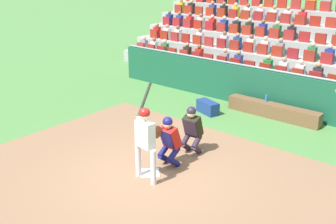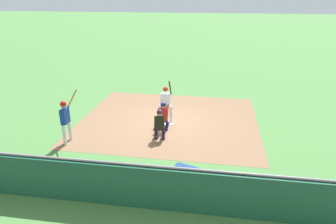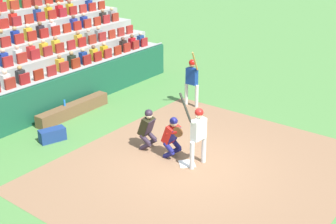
# 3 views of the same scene
# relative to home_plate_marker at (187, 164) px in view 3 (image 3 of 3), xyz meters

# --- Properties ---
(ground_plane) EXTENTS (160.00, 160.00, 0.00)m
(ground_plane) POSITION_rel_home_plate_marker_xyz_m (0.00, 0.00, -0.02)
(ground_plane) COLOR #4D8240
(infield_dirt_patch) EXTENTS (8.46, 7.47, 0.01)m
(infield_dirt_patch) POSITION_rel_home_plate_marker_xyz_m (0.00, 0.50, -0.01)
(infield_dirt_patch) COLOR #8B6549
(infield_dirt_patch) RESTS_ON ground_plane
(home_plate_marker) EXTENTS (0.62, 0.62, 0.02)m
(home_plate_marker) POSITION_rel_home_plate_marker_xyz_m (0.00, 0.00, 0.00)
(home_plate_marker) COLOR white
(home_plate_marker) RESTS_ON infield_dirt_patch
(batter_at_plate) EXTENTS (0.66, 0.63, 2.17)m
(batter_at_plate) POSITION_rel_home_plate_marker_xyz_m (-0.12, 0.27, 1.07)
(batter_at_plate) COLOR silver
(batter_at_plate) RESTS_ON ground_plane
(catcher_crouching) EXTENTS (0.48, 0.72, 1.30)m
(catcher_crouching) POSITION_rel_home_plate_marker_xyz_m (-0.08, -0.58, 0.71)
(catcher_crouching) COLOR navy
(catcher_crouching) RESTS_ON ground_plane
(home_plate_umpire) EXTENTS (0.50, 0.50, 1.30)m
(home_plate_umpire) POSITION_rel_home_plate_marker_xyz_m (-0.09, -1.50, 0.69)
(home_plate_umpire) COLOR #2C202F
(home_plate_umpire) RESTS_ON ground_plane
(dugout_wall) EXTENTS (12.71, 0.24, 1.40)m
(dugout_wall) POSITION_rel_home_plate_marker_xyz_m (0.00, -5.80, 0.66)
(dugout_wall) COLOR #19533A
(dugout_wall) RESTS_ON ground_plane
(dugout_bench) EXTENTS (3.05, 0.40, 0.44)m
(dugout_bench) POSITION_rel_home_plate_marker_xyz_m (-0.50, -5.25, 0.20)
(dugout_bench) COLOR brown
(dugout_bench) RESTS_ON ground_plane
(water_bottle_on_bench) EXTENTS (0.07, 0.07, 0.22)m
(water_bottle_on_bench) POSITION_rel_home_plate_marker_xyz_m (-0.20, -5.32, 0.53)
(water_bottle_on_bench) COLOR blue
(water_bottle_on_bench) RESTS_ON dugout_bench
(equipment_duffel_bag) EXTENTS (0.87, 0.60, 0.41)m
(equipment_duffel_bag) POSITION_rel_home_plate_marker_xyz_m (1.30, -4.23, 0.19)
(equipment_duffel_bag) COLOR navy
(equipment_duffel_bag) RESTS_ON ground_plane
(on_deck_batter) EXTENTS (0.64, 0.66, 2.22)m
(on_deck_batter) POSITION_rel_home_plate_marker_xyz_m (-3.76, -2.38, 1.10)
(on_deck_batter) COLOR silver
(on_deck_batter) RESTS_ON ground_plane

